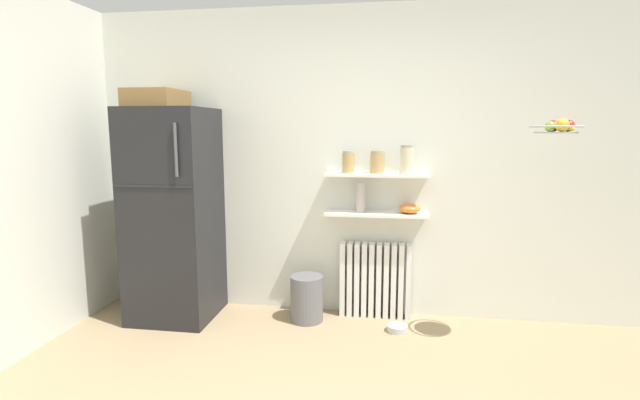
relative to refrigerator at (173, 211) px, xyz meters
The scene contains 13 objects.
back_wall 1.55m from the refrigerator, 14.40° to the left, with size 7.04×0.10×2.60m, color silver.
refrigerator is the anchor object (origin of this frame).
radiator 1.80m from the refrigerator, ahead, with size 0.60×0.12×0.64m.
wall_shelf_lower 1.70m from the refrigerator, ahead, with size 0.85×0.22×0.03m, color white.
wall_shelf_upper 1.73m from the refrigerator, ahead, with size 0.85×0.22×0.03m, color white.
storage_jar_0 1.52m from the refrigerator, ahead, with size 0.10×0.10×0.18m.
storage_jar_1 1.75m from the refrigerator, ahead, with size 0.12×0.12×0.19m.
storage_jar_2 1.98m from the refrigerator, ahead, with size 0.11×0.11×0.23m.
vase 1.58m from the refrigerator, ahead, with size 0.08×0.08×0.25m, color #B2ADA8.
shelf_bowl 1.97m from the refrigerator, ahead, with size 0.18×0.18×0.08m, color orange.
trash_bin 1.34m from the refrigerator, ahead, with size 0.27×0.27×0.39m, color slate.
pet_food_bowl 2.08m from the refrigerator, ahead, with size 0.16×0.16×0.05m, color #B7B7BC.
hanging_fruit_basket 2.99m from the refrigerator, ahead, with size 0.34×0.34×0.10m.
Camera 1 is at (0.35, -1.95, 1.60)m, focal length 26.25 mm.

